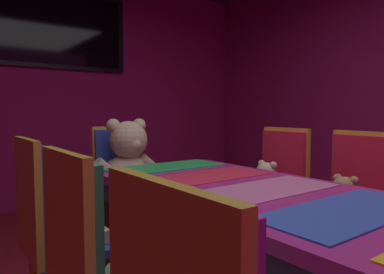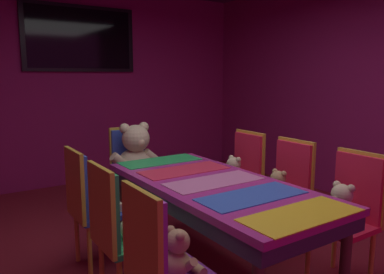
{
  "view_description": "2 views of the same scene",
  "coord_description": "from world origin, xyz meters",
  "views": [
    {
      "loc": [
        -1.23,
        -1.11,
        1.11
      ],
      "look_at": [
        0.21,
        0.84,
        0.93
      ],
      "focal_mm": 33.05,
      "sensor_mm": 36.0,
      "label": 1
    },
    {
      "loc": [
        -1.7,
        -2.26,
        1.55
      ],
      "look_at": [
        0.22,
        0.64,
        0.98
      ],
      "focal_mm": 35.61,
      "sensor_mm": 36.0,
      "label": 2
    }
  ],
  "objects": [
    {
      "name": "chair_left_1",
      "position": [
        -0.83,
        -0.01,
        0.6
      ],
      "size": [
        0.42,
        0.41,
        0.98
      ],
      "color": "#268C4C",
      "rests_on": "ground_plane"
    },
    {
      "name": "teddy_left_0",
      "position": [
        -0.69,
        -0.59,
        0.57
      ],
      "size": [
        0.22,
        0.29,
        0.27
      ],
      "color": "tan",
      "rests_on": "chair_left_0"
    },
    {
      "name": "wall_tv",
      "position": [
        0.0,
        3.11,
        2.05
      ],
      "size": [
        1.56,
        0.06,
        0.9
      ],
      "color": "black"
    },
    {
      "name": "chair_right_1",
      "position": [
        0.83,
        0.0,
        0.6
      ],
      "size": [
        0.42,
        0.41,
        0.98
      ],
      "rotation": [
        0.0,
        0.0,
        3.14
      ],
      "color": "red",
      "rests_on": "ground_plane"
    },
    {
      "name": "ground_plane",
      "position": [
        0.0,
        0.0,
        0.0
      ],
      "size": [
        7.9,
        7.9,
        0.0
      ],
      "primitive_type": "plane",
      "color": "maroon"
    },
    {
      "name": "chair_left_2",
      "position": [
        -0.81,
        0.62,
        0.6
      ],
      "size": [
        0.42,
        0.41,
        0.98
      ],
      "color": "#2D47B2",
      "rests_on": "ground_plane"
    },
    {
      "name": "teddy_right_2",
      "position": [
        0.68,
        0.59,
        0.58
      ],
      "size": [
        0.24,
        0.31,
        0.29
      ],
      "rotation": [
        0.0,
        0.0,
        3.14
      ],
      "color": "beige",
      "rests_on": "chair_right_2"
    },
    {
      "name": "throne_chair",
      "position": [
        0.0,
        1.54,
        0.6
      ],
      "size": [
        0.41,
        0.42,
        0.98
      ],
      "rotation": [
        0.0,
        0.0,
        -1.57
      ],
      "color": "#2D47B2",
      "rests_on": "ground_plane"
    },
    {
      "name": "chair_right_2",
      "position": [
        0.83,
        0.59,
        0.6
      ],
      "size": [
        0.42,
        0.41,
        0.98
      ],
      "rotation": [
        0.0,
        0.0,
        3.14
      ],
      "color": "red",
      "rests_on": "ground_plane"
    },
    {
      "name": "chair_left_0",
      "position": [
        -0.83,
        -0.59,
        0.6
      ],
      "size": [
        0.42,
        0.41,
        0.98
      ],
      "color": "purple",
      "rests_on": "ground_plane"
    },
    {
      "name": "teddy_left_1",
      "position": [
        -0.68,
        -0.01,
        0.57
      ],
      "size": [
        0.22,
        0.28,
        0.27
      ],
      "color": "beige",
      "rests_on": "chair_left_1"
    },
    {
      "name": "teddy_left_2",
      "position": [
        -0.66,
        0.62,
        0.6
      ],
      "size": [
        0.26,
        0.34,
        0.32
      ],
      "color": "beige",
      "rests_on": "chair_left_2"
    },
    {
      "name": "teddy_right_1",
      "position": [
        0.69,
        0.0,
        0.58
      ],
      "size": [
        0.23,
        0.29,
        0.28
      ],
      "rotation": [
        0.0,
        0.0,
        3.14
      ],
      "color": "tan",
      "rests_on": "chair_right_1"
    },
    {
      "name": "teddy_right_0",
      "position": [
        0.68,
        -0.64,
        0.59
      ],
      "size": [
        0.26,
        0.33,
        0.32
      ],
      "rotation": [
        0.0,
        0.0,
        3.14
      ],
      "color": "beige",
      "rests_on": "chair_right_0"
    },
    {
      "name": "wall_back",
      "position": [
        0.0,
        3.2,
        1.4
      ],
      "size": [
        5.2,
        0.12,
        2.8
      ],
      "primitive_type": "cube",
      "color": "#8C1959",
      "rests_on": "ground_plane"
    },
    {
      "name": "banquet_table",
      "position": [
        0.0,
        0.0,
        0.65
      ],
      "size": [
        0.9,
        2.02,
        0.75
      ],
      "color": "#B22D8C",
      "rests_on": "ground_plane"
    },
    {
      "name": "king_teddy_bear",
      "position": [
        0.0,
        1.38,
        0.71
      ],
      "size": [
        0.63,
        0.48,
        0.59
      ],
      "rotation": [
        0.0,
        0.0,
        -1.57
      ],
      "color": "beige",
      "rests_on": "throne_chair"
    },
    {
      "name": "chair_right_0",
      "position": [
        0.82,
        -0.64,
        0.6
      ],
      "size": [
        0.42,
        0.41,
        0.98
      ],
      "rotation": [
        0.0,
        0.0,
        3.14
      ],
      "color": "red",
      "rests_on": "ground_plane"
    }
  ]
}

